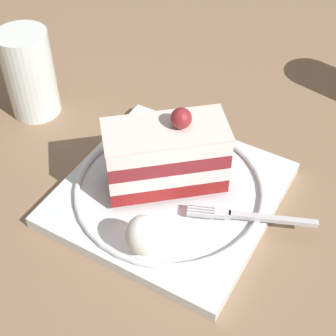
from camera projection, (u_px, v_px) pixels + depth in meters
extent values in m
plane|color=#896A4E|center=(196.00, 205.00, 0.52)|extent=(2.40, 2.40, 0.00)
cube|color=white|center=(168.00, 197.00, 0.52)|extent=(0.24, 0.24, 0.01)
torus|color=white|center=(168.00, 191.00, 0.51)|extent=(0.23, 0.23, 0.01)
cube|color=maroon|center=(166.00, 175.00, 0.51)|extent=(0.13, 0.11, 0.02)
cube|color=white|center=(166.00, 163.00, 0.50)|extent=(0.13, 0.11, 0.02)
cube|color=maroon|center=(166.00, 151.00, 0.49)|extent=(0.13, 0.11, 0.02)
cube|color=white|center=(166.00, 138.00, 0.48)|extent=(0.13, 0.11, 0.02)
cube|color=white|center=(166.00, 130.00, 0.47)|extent=(0.13, 0.11, 0.00)
sphere|color=maroon|center=(181.00, 118.00, 0.46)|extent=(0.02, 0.02, 0.02)
ellipsoid|color=white|center=(143.00, 235.00, 0.44)|extent=(0.03, 0.03, 0.04)
cube|color=silver|center=(273.00, 219.00, 0.48)|extent=(0.08, 0.02, 0.00)
cube|color=silver|center=(222.00, 213.00, 0.49)|extent=(0.02, 0.01, 0.00)
cube|color=silver|center=(201.00, 207.00, 0.49)|extent=(0.03, 0.01, 0.00)
cube|color=silver|center=(201.00, 210.00, 0.49)|extent=(0.03, 0.01, 0.00)
cube|color=silver|center=(200.00, 212.00, 0.49)|extent=(0.03, 0.01, 0.00)
cube|color=silver|center=(200.00, 215.00, 0.48)|extent=(0.03, 0.01, 0.00)
cylinder|color=white|center=(29.00, 74.00, 0.59)|extent=(0.06, 0.06, 0.11)
cylinder|color=orange|center=(33.00, 91.00, 0.61)|extent=(0.05, 0.05, 0.05)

